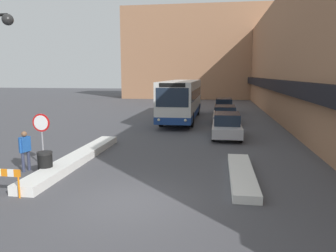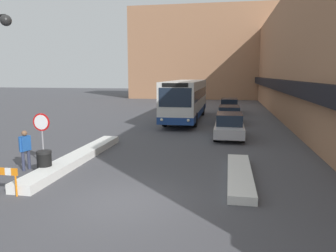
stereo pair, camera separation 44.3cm
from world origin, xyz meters
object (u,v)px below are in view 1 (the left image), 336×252
object	(u,v)px
parked_car_front	(227,125)
construction_barricade	(5,177)
parked_car_middle	(225,114)
city_bus	(182,99)
stop_sign	(41,129)
parked_car_back	(224,106)
trash_bin	(45,164)
pedestrian	(25,147)

from	to	relation	value
parked_car_front	construction_barricade	bearing A→B (deg)	-122.41
parked_car_middle	construction_barricade	distance (m)	19.25
city_bus	stop_sign	world-z (taller)	city_bus
parked_car_back	stop_sign	size ratio (longest dim) A/B	1.98
city_bus	parked_car_middle	world-z (taller)	city_bus
parked_car_back	construction_barricade	size ratio (longest dim) A/B	4.15
parked_car_middle	trash_bin	distance (m)	17.08
parked_car_back	trash_bin	distance (m)	23.61
stop_sign	pedestrian	xyz separation A→B (m)	(-0.40, -0.64, -0.67)
city_bus	trash_bin	bearing A→B (deg)	-102.09
city_bus	parked_car_middle	distance (m)	3.95
city_bus	stop_sign	size ratio (longest dim) A/B	5.26
pedestrian	trash_bin	bearing A→B (deg)	-96.91
parked_car_front	parked_car_back	bearing A→B (deg)	90.00
pedestrian	trash_bin	distance (m)	1.27
parked_car_back	construction_barricade	distance (m)	25.86
parked_car_back	pedestrian	distance (m)	23.56
city_bus	pedestrian	bearing A→B (deg)	-106.03
parked_car_front	parked_car_middle	size ratio (longest dim) A/B	0.92
city_bus	pedestrian	xyz separation A→B (m)	(-4.61, -16.03, -0.85)
pedestrian	trash_bin	xyz separation A→B (m)	(1.08, -0.42, -0.52)
stop_sign	trash_bin	bearing A→B (deg)	-57.12
parked_car_back	construction_barricade	world-z (taller)	parked_car_back
parked_car_front	pedestrian	xyz separation A→B (m)	(-8.27, -8.67, 0.24)
trash_bin	city_bus	bearing A→B (deg)	77.91
parked_car_front	parked_car_middle	distance (m)	6.40
parked_car_front	trash_bin	distance (m)	11.59
parked_car_middle	parked_car_back	xyz separation A→B (m)	(0.00, 7.00, 0.04)
trash_bin	construction_barricade	xyz separation A→B (m)	(-0.07, -2.34, 0.19)
parked_car_middle	trash_bin	size ratio (longest dim) A/B	5.01
city_bus	parked_car_back	xyz separation A→B (m)	(3.66, 6.04, -1.10)
stop_sign	trash_bin	size ratio (longest dim) A/B	2.43
city_bus	stop_sign	bearing A→B (deg)	-105.29
parked_car_back	parked_car_front	bearing A→B (deg)	-90.00
parked_car_middle	pedestrian	distance (m)	17.19
parked_car_front	construction_barricade	world-z (taller)	parked_car_front
construction_barricade	stop_sign	bearing A→B (deg)	100.20
pedestrian	construction_barricade	distance (m)	2.96
parked_car_front	pedestrian	size ratio (longest dim) A/B	2.63
construction_barricade	parked_car_middle	bearing A→B (deg)	67.85
construction_barricade	parked_car_back	bearing A→B (deg)	73.71
parked_car_front	parked_car_middle	world-z (taller)	parked_car_front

